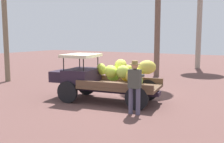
{
  "coord_description": "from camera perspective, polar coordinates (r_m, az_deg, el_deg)",
  "views": [
    {
      "loc": [
        -5.46,
        9.09,
        2.57
      ],
      "look_at": [
        -0.25,
        0.16,
        1.21
      ],
      "focal_mm": 42.85,
      "sensor_mm": 36.0,
      "label": 1
    }
  ],
  "objects": [
    {
      "name": "ground_plane",
      "position": [
        10.92,
        -0.72,
        -6.15
      ],
      "size": [
        60.0,
        60.0,
        0.0
      ],
      "primitive_type": "plane",
      "color": "brown"
    },
    {
      "name": "truck",
      "position": [
        10.61,
        -1.71,
        -1.25
      ],
      "size": [
        4.6,
        2.26,
        1.86
      ],
      "rotation": [
        0.0,
        0.0,
        0.14
      ],
      "color": "#271B2B",
      "rests_on": "ground"
    },
    {
      "name": "farmer",
      "position": [
        8.82,
        4.85,
        -2.66
      ],
      "size": [
        0.53,
        0.47,
        1.79
      ],
      "rotation": [
        0.0,
        0.0,
        -1.51
      ],
      "color": "#504C67",
      "rests_on": "ground"
    }
  ]
}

